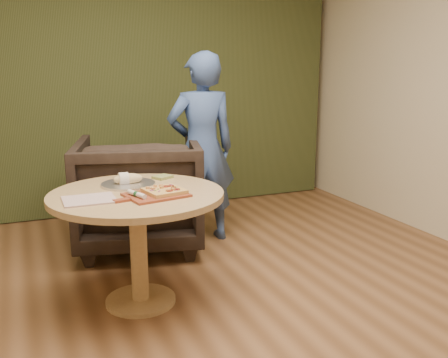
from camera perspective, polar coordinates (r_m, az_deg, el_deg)
room_shell at (r=2.49m, az=-0.21°, el=9.94°), size 5.04×6.04×2.84m
curtain at (r=5.29m, az=-12.46°, el=11.27°), size 4.80×0.14×2.78m
pedestal_table at (r=3.21m, az=-9.87°, el=-3.93°), size 1.10×1.10×0.75m
pizza_paddle at (r=3.05m, az=-7.94°, el=-1.85°), size 0.47×0.34×0.01m
flatbread_pizza at (r=3.07m, az=-6.83°, el=-1.32°), size 0.26×0.26×0.04m
cutlery_roll at (r=3.00m, az=-9.95°, el=-1.71°), size 0.09×0.19×0.03m
newspaper at (r=3.04m, az=-15.15°, el=-2.29°), size 0.30×0.25×0.01m
serving_tray at (r=3.36m, az=-10.88°, el=-0.57°), size 0.36×0.36×0.02m
bread_roll at (r=3.35m, az=-11.05°, el=0.02°), size 0.19×0.09×0.09m
green_packet at (r=3.52m, az=-7.03°, el=0.23°), size 0.15×0.14×0.02m
armchair at (r=4.27m, az=-9.72°, el=-0.91°), size 1.21×1.16×1.04m
person_standing at (r=4.32m, az=-2.58°, el=3.48°), size 0.62×0.42×1.64m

